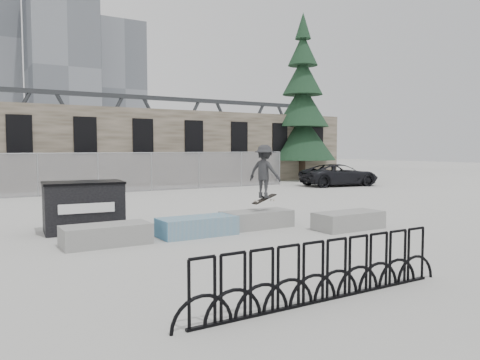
# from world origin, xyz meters

# --- Properties ---
(ground) EXTENTS (120.00, 120.00, 0.00)m
(ground) POSITION_xyz_m (0.00, 0.00, 0.00)
(ground) COLOR #B9B9B4
(ground) RESTS_ON ground
(stone_wall) EXTENTS (36.00, 2.58, 4.50)m
(stone_wall) POSITION_xyz_m (0.00, 16.24, 2.26)
(stone_wall) COLOR brown
(stone_wall) RESTS_ON ground
(chainlink_fence) EXTENTS (22.06, 0.06, 2.02)m
(chainlink_fence) POSITION_xyz_m (-0.00, 12.50, 1.04)
(chainlink_fence) COLOR gray
(chainlink_fence) RESTS_ON ground
(planter_far_left) EXTENTS (2.00, 0.90, 0.48)m
(planter_far_left) POSITION_xyz_m (-2.99, 0.10, 0.26)
(planter_far_left) COLOR gray
(planter_far_left) RESTS_ON ground
(planter_center_left) EXTENTS (2.00, 0.90, 0.48)m
(planter_center_left) POSITION_xyz_m (-0.67, 0.07, 0.26)
(planter_center_left) COLOR teal
(planter_center_left) RESTS_ON ground
(planter_center_right) EXTENTS (2.00, 0.90, 0.48)m
(planter_center_right) POSITION_xyz_m (1.31, 0.27, 0.26)
(planter_center_right) COLOR gray
(planter_center_right) RESTS_ON ground
(planter_offset) EXTENTS (2.00, 0.90, 0.48)m
(planter_offset) POSITION_xyz_m (3.36, -1.25, 0.26)
(planter_offset) COLOR gray
(planter_offset) RESTS_ON ground
(dumpster) EXTENTS (2.16, 1.43, 1.35)m
(dumpster) POSITION_xyz_m (-3.02, 2.21, 0.68)
(dumpster) COLOR black
(dumpster) RESTS_ON ground
(bike_rack) EXTENTS (4.94, 0.07, 0.90)m
(bike_rack) POSITION_xyz_m (-1.32, -5.56, 0.44)
(bike_rack) COLOR black
(bike_rack) RESTS_ON ground
(spruce_tree) EXTENTS (4.66, 4.66, 11.50)m
(spruce_tree) POSITION_xyz_m (14.73, 14.99, 4.71)
(spruce_tree) COLOR #38281E
(spruce_tree) RESTS_ON ground
(truss_bridge) EXTENTS (70.00, 3.00, 9.80)m
(truss_bridge) POSITION_xyz_m (10.00, 55.00, 4.13)
(truss_bridge) COLOR #2D3033
(truss_bridge) RESTS_ON ground
(suv) EXTENTS (4.97, 2.96, 1.29)m
(suv) POSITION_xyz_m (13.40, 9.81, 0.65)
(suv) COLOR black
(suv) RESTS_ON ground
(skateboarder) EXTENTS (0.93, 1.11, 1.65)m
(skateboarder) POSITION_xyz_m (1.50, 0.17, 1.59)
(skateboarder) COLOR #2A2B2D
(skateboarder) RESTS_ON ground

